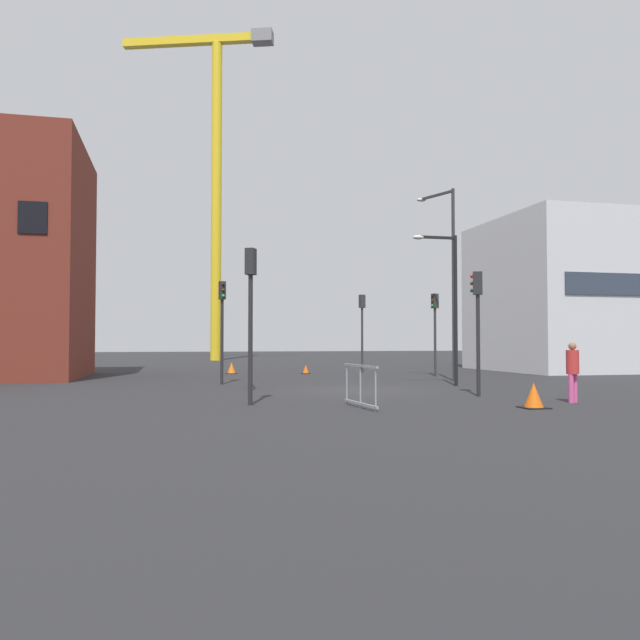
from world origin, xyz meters
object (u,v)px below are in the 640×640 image
pedestrian_walking (573,368)px  traffic_cone_by_barrier (231,368)px  traffic_light_verge (435,321)px  traffic_light_island (478,312)px  construction_crane (215,156)px  traffic_light_far (362,320)px  streetlamp_tall (449,268)px  streetlamp_short (449,294)px  traffic_light_near (222,315)px  traffic_cone_on_verge (534,396)px  traffic_light_corner (251,300)px  traffic_cone_orange (306,370)px

pedestrian_walking → traffic_cone_by_barrier: 19.03m
traffic_light_verge → pedestrian_walking: 13.06m
traffic_light_island → construction_crane: bearing=98.4°
construction_crane → traffic_light_far: bearing=-74.6°
streetlamp_tall → pedestrian_walking: streetlamp_tall is taller
streetlamp_short → traffic_light_near: streetlamp_short is taller
traffic_light_far → traffic_light_island: 14.58m
traffic_light_verge → traffic_light_island: size_ratio=1.04×
streetlamp_tall → traffic_light_near: bearing=180.0°
streetlamp_tall → traffic_cone_on_verge: (-2.61, -10.55, -4.50)m
traffic_light_near → traffic_light_verge: bearing=17.8°
streetlamp_short → traffic_cone_on_verge: streetlamp_short is taller
traffic_light_corner → traffic_cone_orange: bearing=72.9°
construction_crane → traffic_light_verge: (8.74, -27.10, -15.20)m
construction_crane → traffic_light_corner: bearing=-92.2°
traffic_light_far → traffic_cone_by_barrier: bearing=176.1°
traffic_light_corner → traffic_cone_by_barrier: bearing=86.6°
streetlamp_tall → pedestrian_walking: size_ratio=4.95×
streetlamp_short → pedestrian_walking: (0.56, -6.61, -2.48)m
traffic_light_island → traffic_cone_on_verge: bearing=-94.0°
traffic_light_corner → traffic_cone_on_verge: traffic_light_corner is taller
traffic_light_far → traffic_light_verge: bearing=-59.7°
streetlamp_tall → traffic_light_near: 9.78m
traffic_cone_by_barrier → traffic_light_far: bearing=-3.9°
traffic_light_island → streetlamp_short: bearing=76.3°
traffic_light_corner → pedestrian_walking: (8.63, -1.37, -1.81)m
pedestrian_walking → traffic_cone_by_barrier: size_ratio=2.79×
streetlamp_tall → traffic_light_island: (-2.37, -7.16, -2.24)m
construction_crane → traffic_light_far: (6.36, -23.03, -15.08)m
traffic_light_island → traffic_light_near: bearing=135.0°
traffic_light_near → pedestrian_walking: 13.06m
construction_crane → traffic_light_near: bearing=-93.0°
traffic_light_corner → traffic_cone_by_barrier: 16.24m
traffic_light_verge → pedestrian_walking: (-1.57, -12.85, -1.70)m
construction_crane → traffic_light_far: construction_crane is taller
traffic_light_verge → traffic_cone_by_barrier: traffic_light_verge is taller
streetlamp_tall → traffic_light_verge: 4.04m
traffic_light_verge → traffic_light_far: 4.72m
construction_crane → pedestrian_walking: (7.17, -39.95, -16.90)m
traffic_light_verge → traffic_cone_by_barrier: (-9.26, 4.54, -2.38)m
traffic_light_island → traffic_cone_orange: (-2.35, 14.26, -2.35)m
streetlamp_tall → traffic_light_far: size_ratio=1.96×
streetlamp_tall → traffic_light_verge: bearing=76.6°
traffic_light_corner → pedestrian_walking: size_ratio=2.51×
traffic_light_corner → traffic_light_island: (7.04, 1.00, -0.20)m
traffic_light_far → traffic_cone_orange: 4.06m
traffic_light_far → traffic_cone_by_barrier: size_ratio=7.04×
traffic_cone_on_verge → traffic_cone_by_barrier: bearing=107.6°
traffic_cone_on_verge → traffic_cone_by_barrier: (-5.86, 18.42, -0.02)m
traffic_light_far → traffic_cone_on_verge: size_ratio=6.50×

